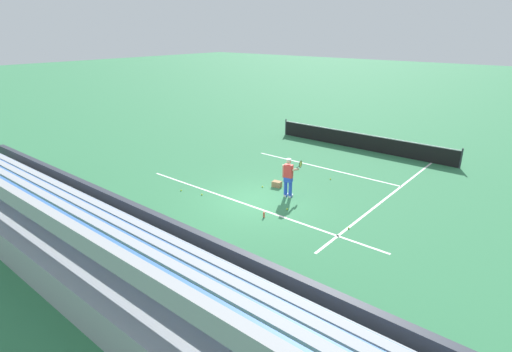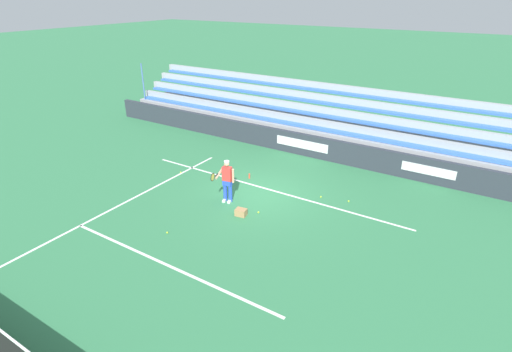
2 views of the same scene
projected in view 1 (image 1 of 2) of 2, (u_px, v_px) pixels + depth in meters
The scene contains 16 objects.
ground_plane at pixel (256, 201), 16.70m from camera, with size 160.00×160.00×0.00m, color #337A4C.
court_baseline_white at pixel (248, 205), 16.34m from camera, with size 12.00×0.10×0.01m, color white.
court_sideline_white at pixel (388, 196), 17.15m from camera, with size 0.10×12.00×0.01m, color white.
court_service_line_white at pixel (323, 168), 20.69m from camera, with size 8.22×0.10×0.01m, color white.
back_wall_sponsor_board at pixel (163, 231), 13.06m from camera, with size 26.60×0.25×1.10m.
bleacher_stand at pixel (100, 254), 11.36m from camera, with size 25.27×3.20×3.40m.
tennis_player at pixel (289, 177), 16.83m from camera, with size 0.59×1.05×1.71m.
ball_box_cardboard at pixel (277, 184), 18.18m from camera, with size 0.40×0.30×0.26m, color #A87F51.
tennis_ball_on_baseline at pixel (349, 228), 14.38m from camera, with size 0.07×0.07×0.07m, color #CCE533.
tennis_ball_far_right at pixel (287, 209), 15.89m from camera, with size 0.07×0.07×0.07m, color #CCE533.
tennis_ball_stray_back at pixel (181, 190), 17.73m from camera, with size 0.07×0.07×0.07m, color #CCE533.
tennis_ball_near_player at pixel (202, 194), 17.28m from camera, with size 0.07×0.07×0.07m, color #CCE533.
tennis_ball_by_box at pixel (330, 179), 19.06m from camera, with size 0.07×0.07×0.07m, color #CCE533.
tennis_ball_toward_net at pixel (262, 187), 18.13m from camera, with size 0.07×0.07×0.07m, color #CCE533.
water_bottle at pixel (264, 215), 15.23m from camera, with size 0.07×0.07×0.22m, color #EA4C33.
tennis_net at pixel (361, 141), 23.71m from camera, with size 11.09×0.09×1.07m.
Camera 1 is at (9.70, -11.82, 6.79)m, focal length 28.00 mm.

